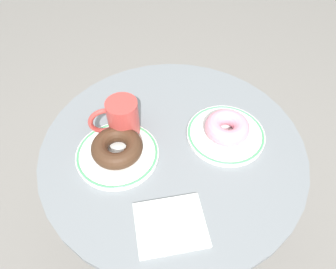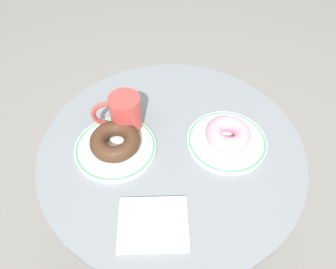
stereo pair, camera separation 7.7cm
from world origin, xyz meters
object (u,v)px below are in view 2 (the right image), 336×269
at_px(cafe_table, 171,188).
at_px(donut_chocolate, 115,142).
at_px(plate_left, 116,148).
at_px(paper_napkin, 153,224).
at_px(coffee_mug, 124,114).
at_px(donut_pink_frosted, 228,133).
at_px(plate_right, 226,140).

height_order(cafe_table, donut_chocolate, donut_chocolate).
bearing_deg(donut_chocolate, cafe_table, 1.23).
xyz_separation_m(plate_left, paper_napkin, (0.08, -0.20, -0.00)).
bearing_deg(coffee_mug, donut_pink_frosted, -14.29).
height_order(cafe_table, plate_right, plate_right).
xyz_separation_m(cafe_table, donut_chocolate, (-0.14, -0.00, 0.24)).
bearing_deg(donut_chocolate, plate_left, 130.37).
height_order(paper_napkin, coffee_mug, coffee_mug).
bearing_deg(plate_left, plate_right, 0.98).
xyz_separation_m(plate_left, plate_right, (0.27, 0.00, -0.00)).
bearing_deg(plate_left, coffee_mug, 70.71).
distance_m(plate_left, coffee_mug, 0.09).
distance_m(cafe_table, plate_right, 0.25).
relative_size(plate_right, donut_chocolate, 1.62).
bearing_deg(donut_pink_frosted, paper_napkin, -133.02).
relative_size(cafe_table, donut_pink_frosted, 6.75).
relative_size(cafe_table, plate_left, 3.77).
height_order(plate_right, paper_napkin, plate_right).
bearing_deg(cafe_table, plate_right, 1.69).
xyz_separation_m(plate_right, donut_chocolate, (-0.27, -0.01, 0.03)).
xyz_separation_m(plate_right, coffee_mug, (-0.25, 0.06, 0.05)).
xyz_separation_m(cafe_table, paper_napkin, (-0.05, -0.20, 0.21)).
bearing_deg(plate_right, paper_napkin, -133.02).
relative_size(plate_left, plate_right, 1.01).
xyz_separation_m(plate_left, coffee_mug, (0.02, 0.07, 0.05)).
bearing_deg(donut_chocolate, paper_napkin, -67.90).
xyz_separation_m(cafe_table, coffee_mug, (-0.11, 0.07, 0.26)).
bearing_deg(plate_left, donut_chocolate, -49.63).
xyz_separation_m(cafe_table, plate_left, (-0.14, -0.00, 0.21)).
xyz_separation_m(donut_chocolate, coffee_mug, (0.02, 0.07, 0.02)).
bearing_deg(coffee_mug, cafe_table, -30.92).
relative_size(cafe_table, plate_right, 3.80).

